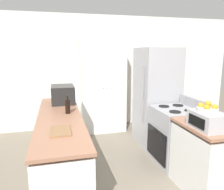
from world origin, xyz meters
name	(u,v)px	position (x,y,z in m)	size (l,w,h in m)	color
wall_back	(96,72)	(0.00, 3.41, 1.30)	(7.00, 0.06, 2.60)	silver
counter_left	(61,147)	(-0.89, 1.36, 0.43)	(0.60, 2.53, 0.89)	silver
counter_right	(206,159)	(0.89, 0.51, 0.43)	(0.60, 0.82, 0.89)	silver
pantry_cabinet	(102,86)	(0.08, 3.08, 1.03)	(0.98, 0.60, 2.06)	silver
stove	(175,135)	(0.91, 1.30, 0.45)	(0.66, 0.73, 1.05)	#9E9EA3
refrigerator	(156,97)	(0.93, 2.08, 0.92)	(0.72, 0.75, 1.85)	#A3A3A8
microwave	(63,94)	(-0.81, 2.17, 1.04)	(0.39, 0.52, 0.31)	black
wine_bottle	(68,106)	(-0.76, 1.46, 1.00)	(0.07, 0.07, 0.27)	black
toaster_oven	(208,120)	(0.76, 0.40, 0.99)	(0.30, 0.41, 0.20)	#B2B2B7
fruit_bowl	(208,108)	(0.76, 0.41, 1.13)	(0.24, 0.24, 0.13)	silver
cutting_board	(61,131)	(-0.89, 0.72, 0.90)	(0.22, 0.35, 0.02)	#8E6642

